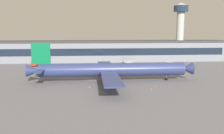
{
  "coord_description": "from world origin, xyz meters",
  "views": [
    {
      "loc": [
        -0.75,
        -93.92,
        19.31
      ],
      "look_at": [
        7.88,
        1.11,
        5.0
      ],
      "focal_mm": 38.64,
      "sensor_mm": 36.0,
      "label": 1
    }
  ],
  "objects_px": {
    "belt_loader": "(168,63)",
    "traffic_cone_2": "(155,85)",
    "fuel_truck": "(36,63)",
    "crew_van": "(129,61)",
    "traffic_cone_0": "(151,89)",
    "control_tower": "(180,25)",
    "traffic_cone_1": "(90,87)",
    "airliner": "(110,70)"
  },
  "relations": [
    {
      "from": "belt_loader",
      "to": "traffic_cone_1",
      "type": "bearing_deg",
      "value": -130.91
    },
    {
      "from": "fuel_truck",
      "to": "traffic_cone_0",
      "type": "relative_size",
      "value": 14.57
    },
    {
      "from": "crew_van",
      "to": "traffic_cone_1",
      "type": "distance_m",
      "value": 63.96
    },
    {
      "from": "fuel_truck",
      "to": "traffic_cone_2",
      "type": "distance_m",
      "value": 76.4
    },
    {
      "from": "control_tower",
      "to": "traffic_cone_1",
      "type": "relative_size",
      "value": 58.45
    },
    {
      "from": "fuel_truck",
      "to": "traffic_cone_1",
      "type": "bearing_deg",
      "value": -61.48
    },
    {
      "from": "traffic_cone_1",
      "to": "belt_loader",
      "type": "bearing_deg",
      "value": 49.09
    },
    {
      "from": "traffic_cone_2",
      "to": "traffic_cone_0",
      "type": "bearing_deg",
      "value": -116.53
    },
    {
      "from": "belt_loader",
      "to": "traffic_cone_0",
      "type": "bearing_deg",
      "value": -113.1
    },
    {
      "from": "airliner",
      "to": "traffic_cone_0",
      "type": "height_order",
      "value": "airliner"
    },
    {
      "from": "control_tower",
      "to": "belt_loader",
      "type": "relative_size",
      "value": 5.65
    },
    {
      "from": "control_tower",
      "to": "traffic_cone_0",
      "type": "bearing_deg",
      "value": -116.05
    },
    {
      "from": "control_tower",
      "to": "traffic_cone_0",
      "type": "distance_m",
      "value": 94.55
    },
    {
      "from": "crew_van",
      "to": "belt_loader",
      "type": "bearing_deg",
      "value": -21.73
    },
    {
      "from": "control_tower",
      "to": "traffic_cone_1",
      "type": "distance_m",
      "value": 100.87
    },
    {
      "from": "airliner",
      "to": "traffic_cone_0",
      "type": "distance_m",
      "value": 19.83
    },
    {
      "from": "airliner",
      "to": "traffic_cone_2",
      "type": "relative_size",
      "value": 112.73
    },
    {
      "from": "airliner",
      "to": "traffic_cone_0",
      "type": "relative_size",
      "value": 108.9
    },
    {
      "from": "airliner",
      "to": "crew_van",
      "type": "height_order",
      "value": "airliner"
    },
    {
      "from": "airliner",
      "to": "traffic_cone_1",
      "type": "relative_size",
      "value": 98.68
    },
    {
      "from": "crew_van",
      "to": "belt_loader",
      "type": "distance_m",
      "value": 22.86
    },
    {
      "from": "crew_van",
      "to": "traffic_cone_1",
      "type": "height_order",
      "value": "crew_van"
    },
    {
      "from": "airliner",
      "to": "fuel_truck",
      "type": "height_order",
      "value": "airliner"
    },
    {
      "from": "control_tower",
      "to": "belt_loader",
      "type": "height_order",
      "value": "control_tower"
    },
    {
      "from": "fuel_truck",
      "to": "airliner",
      "type": "bearing_deg",
      "value": -50.04
    },
    {
      "from": "fuel_truck",
      "to": "belt_loader",
      "type": "relative_size",
      "value": 1.28
    },
    {
      "from": "airliner",
      "to": "crew_van",
      "type": "xyz_separation_m",
      "value": [
        15.08,
        49.79,
        -3.09
      ]
    },
    {
      "from": "crew_van",
      "to": "traffic_cone_2",
      "type": "distance_m",
      "value": 59.39
    },
    {
      "from": "traffic_cone_0",
      "to": "airliner",
      "type": "bearing_deg",
      "value": 129.47
    },
    {
      "from": "belt_loader",
      "to": "traffic_cone_2",
      "type": "distance_m",
      "value": 55.22
    },
    {
      "from": "control_tower",
      "to": "belt_loader",
      "type": "bearing_deg",
      "value": -121.92
    },
    {
      "from": "traffic_cone_0",
      "to": "control_tower",
      "type": "bearing_deg",
      "value": 63.95
    },
    {
      "from": "belt_loader",
      "to": "traffic_cone_1",
      "type": "relative_size",
      "value": 10.34
    },
    {
      "from": "crew_van",
      "to": "belt_loader",
      "type": "relative_size",
      "value": 0.8
    },
    {
      "from": "crew_van",
      "to": "traffic_cone_1",
      "type": "relative_size",
      "value": 8.3
    },
    {
      "from": "traffic_cone_0",
      "to": "fuel_truck",
      "type": "bearing_deg",
      "value": 129.84
    },
    {
      "from": "crew_van",
      "to": "traffic_cone_0",
      "type": "xyz_separation_m",
      "value": [
        -2.77,
        -64.74,
        -1.17
      ]
    },
    {
      "from": "belt_loader",
      "to": "airliner",
      "type": "bearing_deg",
      "value": -131.31
    },
    {
      "from": "airliner",
      "to": "belt_loader",
      "type": "xyz_separation_m",
      "value": [
        36.31,
        41.32,
        -3.4
      ]
    },
    {
      "from": "control_tower",
      "to": "traffic_cone_1",
      "type": "height_order",
      "value": "control_tower"
    },
    {
      "from": "crew_van",
      "to": "airliner",
      "type": "bearing_deg",
      "value": -106.85
    },
    {
      "from": "airliner",
      "to": "control_tower",
      "type": "bearing_deg",
      "value": 52.06
    }
  ]
}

